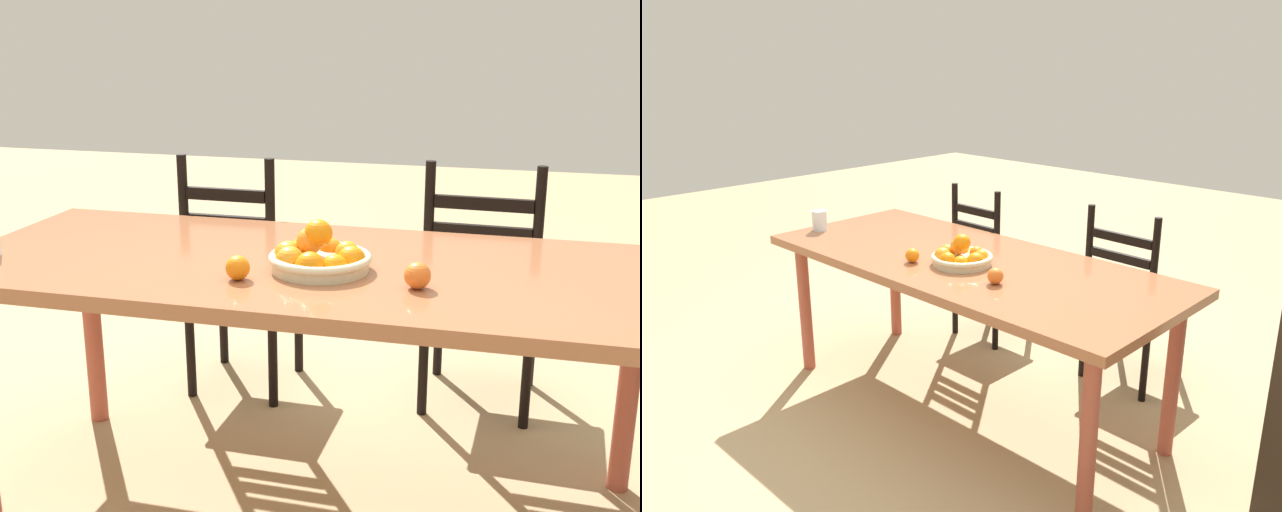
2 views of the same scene
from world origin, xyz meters
The scene contains 7 objects.
ground_plane centered at (0.00, 0.00, 0.00)m, with size 12.00×12.00×0.00m, color tan.
dining_table centered at (0.00, 0.00, 0.69)m, with size 2.02×0.85×0.76m.
chair_near_window centered at (0.43, 0.79, 0.45)m, with size 0.44×0.44×0.95m.
chair_by_cabinet centered at (-0.48, 0.70, 0.44)m, with size 0.39×0.39×0.95m.
fruit_bowl centered at (0.04, -0.07, 0.80)m, with size 0.28×0.28×0.14m.
orange_loose_0 centered at (-0.14, -0.20, 0.80)m, with size 0.06×0.06×0.06m, color orange.
orange_loose_1 centered at (0.32, -0.16, 0.80)m, with size 0.07×0.07×0.07m, color orange.
Camera 1 is at (0.58, -2.08, 1.41)m, focal length 45.39 mm.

